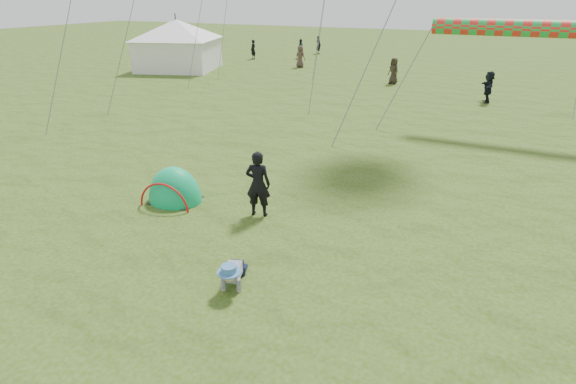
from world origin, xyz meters
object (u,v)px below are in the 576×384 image
at_px(popup_tent, 176,200).
at_px(event_marquee, 178,43).
at_px(crawling_toddler, 232,272).
at_px(standing_adult, 258,184).

distance_m(popup_tent, event_marquee, 23.84).
xyz_separation_m(crawling_toddler, event_marquee, (-17.94, 21.58, 1.57)).
bearing_deg(popup_tent, crawling_toddler, -43.89).
height_order(standing_adult, event_marquee, event_marquee).
distance_m(popup_tent, standing_adult, 2.64).
distance_m(crawling_toddler, popup_tent, 4.44).
relative_size(popup_tent, standing_adult, 1.13).
distance_m(crawling_toddler, event_marquee, 28.11).
relative_size(standing_adult, event_marquee, 0.31).
height_order(crawling_toddler, standing_adult, standing_adult).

